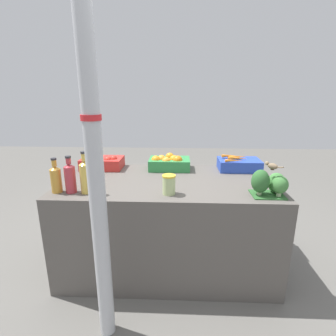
{
  "coord_description": "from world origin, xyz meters",
  "views": [
    {
      "loc": [
        0.09,
        -2.04,
        1.47
      ],
      "look_at": [
        0.0,
        0.0,
        0.88
      ],
      "focal_mm": 28.0,
      "sensor_mm": 36.0,
      "label": 1
    }
  ],
  "objects_px": {
    "orange_crate": "(169,163)",
    "sparrow_bird": "(272,166)",
    "support_pole": "(92,134)",
    "carrot_crate": "(239,164)",
    "broccoli_pile": "(271,183)",
    "juice_bottle_golden": "(86,176)",
    "juice_bottle_amber": "(56,178)",
    "pickle_jar": "(169,185)",
    "apple_crate": "(100,162)",
    "juice_bottle_ruby": "(70,177)"
  },
  "relations": [
    {
      "from": "orange_crate",
      "to": "juice_bottle_amber",
      "type": "bearing_deg",
      "value": -141.46
    },
    {
      "from": "orange_crate",
      "to": "sparrow_bird",
      "type": "bearing_deg",
      "value": -40.67
    },
    {
      "from": "orange_crate",
      "to": "juice_bottle_ruby",
      "type": "relative_size",
      "value": 1.39
    },
    {
      "from": "juice_bottle_golden",
      "to": "pickle_jar",
      "type": "bearing_deg",
      "value": 0.02
    },
    {
      "from": "juice_bottle_amber",
      "to": "support_pole",
      "type": "bearing_deg",
      "value": -44.14
    },
    {
      "from": "apple_crate",
      "to": "pickle_jar",
      "type": "distance_m",
      "value": 0.91
    },
    {
      "from": "orange_crate",
      "to": "broccoli_pile",
      "type": "bearing_deg",
      "value": -40.11
    },
    {
      "from": "apple_crate",
      "to": "carrot_crate",
      "type": "relative_size",
      "value": 1.0
    },
    {
      "from": "apple_crate",
      "to": "orange_crate",
      "type": "bearing_deg",
      "value": 0.17
    },
    {
      "from": "juice_bottle_golden",
      "to": "pickle_jar",
      "type": "height_order",
      "value": "juice_bottle_golden"
    },
    {
      "from": "carrot_crate",
      "to": "sparrow_bird",
      "type": "relative_size",
      "value": 3.47
    },
    {
      "from": "apple_crate",
      "to": "carrot_crate",
      "type": "bearing_deg",
      "value": 0.33
    },
    {
      "from": "juice_bottle_amber",
      "to": "pickle_jar",
      "type": "relative_size",
      "value": 1.81
    },
    {
      "from": "orange_crate",
      "to": "broccoli_pile",
      "type": "distance_m",
      "value": 0.95
    },
    {
      "from": "apple_crate",
      "to": "broccoli_pile",
      "type": "relative_size",
      "value": 1.5
    },
    {
      "from": "support_pole",
      "to": "juice_bottle_golden",
      "type": "height_order",
      "value": "support_pole"
    },
    {
      "from": "orange_crate",
      "to": "sparrow_bird",
      "type": "height_order",
      "value": "sparrow_bird"
    },
    {
      "from": "apple_crate",
      "to": "pickle_jar",
      "type": "xyz_separation_m",
      "value": [
        0.67,
        -0.62,
        0.01
      ]
    },
    {
      "from": "juice_bottle_ruby",
      "to": "carrot_crate",
      "type": "bearing_deg",
      "value": 25.35
    },
    {
      "from": "broccoli_pile",
      "to": "juice_bottle_golden",
      "type": "xyz_separation_m",
      "value": [
        -1.29,
        -0.01,
        0.04
      ]
    },
    {
      "from": "support_pole",
      "to": "carrot_crate",
      "type": "height_order",
      "value": "support_pole"
    },
    {
      "from": "orange_crate",
      "to": "juice_bottle_ruby",
      "type": "distance_m",
      "value": 0.92
    },
    {
      "from": "juice_bottle_golden",
      "to": "broccoli_pile",
      "type": "bearing_deg",
      "value": 0.3
    },
    {
      "from": "carrot_crate",
      "to": "sparrow_bird",
      "type": "height_order",
      "value": "sparrow_bird"
    },
    {
      "from": "support_pole",
      "to": "pickle_jar",
      "type": "height_order",
      "value": "support_pole"
    },
    {
      "from": "juice_bottle_amber",
      "to": "juice_bottle_golden",
      "type": "height_order",
      "value": "juice_bottle_golden"
    },
    {
      "from": "pickle_jar",
      "to": "sparrow_bird",
      "type": "distance_m",
      "value": 0.71
    },
    {
      "from": "broccoli_pile",
      "to": "juice_bottle_amber",
      "type": "bearing_deg",
      "value": -179.74
    },
    {
      "from": "support_pole",
      "to": "juice_bottle_golden",
      "type": "relative_size",
      "value": 8.4
    },
    {
      "from": "juice_bottle_ruby",
      "to": "pickle_jar",
      "type": "bearing_deg",
      "value": 0.02
    },
    {
      "from": "support_pole",
      "to": "juice_bottle_golden",
      "type": "xyz_separation_m",
      "value": [
        -0.21,
        0.42,
        -0.36
      ]
    },
    {
      "from": "orange_crate",
      "to": "broccoli_pile",
      "type": "xyz_separation_m",
      "value": [
        0.73,
        -0.61,
        0.03
      ]
    },
    {
      "from": "orange_crate",
      "to": "support_pole",
      "type": "bearing_deg",
      "value": -108.58
    },
    {
      "from": "orange_crate",
      "to": "pickle_jar",
      "type": "bearing_deg",
      "value": -87.62
    },
    {
      "from": "support_pole",
      "to": "juice_bottle_ruby",
      "type": "height_order",
      "value": "support_pole"
    },
    {
      "from": "juice_bottle_amber",
      "to": "orange_crate",
      "type": "bearing_deg",
      "value": 38.54
    },
    {
      "from": "broccoli_pile",
      "to": "sparrow_bird",
      "type": "distance_m",
      "value": 0.13
    },
    {
      "from": "broccoli_pile",
      "to": "juice_bottle_amber",
      "type": "xyz_separation_m",
      "value": [
        -1.51,
        -0.01,
        0.02
      ]
    },
    {
      "from": "support_pole",
      "to": "carrot_crate",
      "type": "bearing_deg",
      "value": 46.37
    },
    {
      "from": "juice_bottle_amber",
      "to": "juice_bottle_ruby",
      "type": "bearing_deg",
      "value": 0.0
    },
    {
      "from": "carrot_crate",
      "to": "juice_bottle_amber",
      "type": "bearing_deg",
      "value": -156.28
    },
    {
      "from": "support_pole",
      "to": "juice_bottle_amber",
      "type": "relative_size",
      "value": 10.02
    },
    {
      "from": "carrot_crate",
      "to": "broccoli_pile",
      "type": "bearing_deg",
      "value": -82.41
    },
    {
      "from": "apple_crate",
      "to": "juice_bottle_golden",
      "type": "height_order",
      "value": "juice_bottle_golden"
    },
    {
      "from": "orange_crate",
      "to": "sparrow_bird",
      "type": "relative_size",
      "value": 3.47
    },
    {
      "from": "pickle_jar",
      "to": "sparrow_bird",
      "type": "relative_size",
      "value": 1.3
    },
    {
      "from": "apple_crate",
      "to": "orange_crate",
      "type": "distance_m",
      "value": 0.64
    },
    {
      "from": "juice_bottle_amber",
      "to": "sparrow_bird",
      "type": "xyz_separation_m",
      "value": [
        1.5,
        -0.0,
        0.11
      ]
    },
    {
      "from": "broccoli_pile",
      "to": "juice_bottle_ruby",
      "type": "distance_m",
      "value": 1.4
    },
    {
      "from": "orange_crate",
      "to": "apple_crate",
      "type": "bearing_deg",
      "value": -179.83
    }
  ]
}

